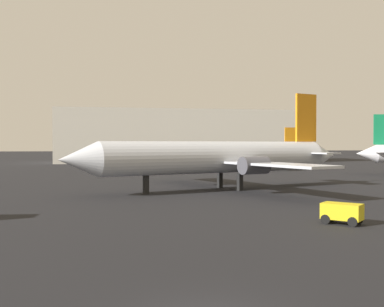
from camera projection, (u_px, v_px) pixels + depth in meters
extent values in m
cylinder|color=silver|center=(219.00, 157.00, 50.55)|extent=(26.91, 12.16, 3.44)
cone|color=silver|center=(78.00, 160.00, 42.87)|extent=(4.70, 4.49, 3.44)
cone|color=silver|center=(323.00, 155.00, 58.23)|extent=(4.70, 4.49, 3.44)
cube|color=silver|center=(230.00, 162.00, 51.24)|extent=(13.12, 28.81, 0.24)
cube|color=silver|center=(309.00, 153.00, 57.04)|extent=(4.93, 8.59, 0.16)
cube|color=orange|center=(306.00, 118.00, 56.71)|extent=(3.07, 1.31, 5.83)
cylinder|color=#4C4C54|center=(254.00, 165.00, 46.02)|extent=(3.37, 2.64, 1.77)
cylinder|color=#4C4C54|center=(198.00, 162.00, 55.65)|extent=(3.37, 2.64, 1.77)
cube|color=black|center=(146.00, 185.00, 46.29)|extent=(0.63, 0.63, 1.85)
cube|color=black|center=(240.00, 182.00, 49.57)|extent=(0.63, 0.63, 1.85)
cube|color=black|center=(220.00, 180.00, 52.99)|extent=(0.63, 0.63, 1.85)
cone|color=white|center=(366.00, 154.00, 74.43)|extent=(3.88, 3.68, 2.91)
cube|color=white|center=(379.00, 152.00, 74.24)|extent=(3.90, 7.41, 0.14)
cube|color=#147F4C|center=(382.00, 129.00, 74.12)|extent=(2.68, 0.98, 4.85)
cylinder|color=#B2BCCC|center=(250.00, 153.00, 92.84)|extent=(19.72, 4.96, 2.85)
cone|color=#B2BCCC|center=(196.00, 154.00, 89.56)|extent=(3.43, 3.18, 2.85)
cone|color=#B2BCCC|center=(300.00, 153.00, 96.11)|extent=(3.43, 3.18, 2.85)
cube|color=#B2BCCC|center=(254.00, 155.00, 93.13)|extent=(5.29, 20.14, 0.18)
cube|color=#B2BCCC|center=(292.00, 152.00, 95.54)|extent=(2.52, 6.57, 0.12)
cube|color=orange|center=(290.00, 137.00, 95.36)|extent=(2.45, 0.49, 3.86)
cylinder|color=#4C4C54|center=(260.00, 157.00, 89.34)|extent=(2.43, 1.61, 1.37)
cylinder|color=#4C4C54|center=(244.00, 156.00, 96.58)|extent=(2.43, 1.61, 1.37)
cube|color=black|center=(221.00, 165.00, 91.08)|extent=(0.42, 0.42, 1.66)
cube|color=black|center=(258.00, 165.00, 91.71)|extent=(0.42, 0.42, 1.66)
cube|color=black|center=(251.00, 164.00, 94.63)|extent=(0.42, 0.42, 1.66)
cube|color=gold|center=(342.00, 211.00, 29.08)|extent=(2.60, 2.63, 1.00)
cylinder|color=black|center=(358.00, 219.00, 29.08)|extent=(0.56, 0.57, 0.60)
cylinder|color=black|center=(353.00, 222.00, 28.12)|extent=(0.56, 0.57, 0.60)
cylinder|color=black|center=(332.00, 217.00, 30.05)|extent=(0.56, 0.57, 0.60)
cylinder|color=black|center=(326.00, 219.00, 29.10)|extent=(0.56, 0.57, 0.60)
cube|color=beige|center=(184.00, 136.00, 129.18)|extent=(68.66, 21.06, 14.07)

